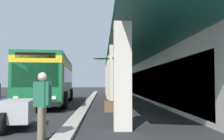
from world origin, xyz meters
The scene contains 6 objects.
ground centered at (0.00, 8.00, 0.00)m, with size 120.00×120.00×0.00m, color #262628.
curb_strip centered at (-2.56, 2.59, 0.06)m, with size 37.77×0.50×0.12m, color #9E998E.
plaza_building centered at (-2.56, 12.21, 3.40)m, with size 31.77×13.59×6.79m.
transit_bus centered at (0.43, -0.05, 1.85)m, with size 11.36×3.35×3.34m.
pedestrian centered at (12.04, 2.08, 1.00)m, with size 0.58×0.52×1.75m.
potted_palm centered at (5.26, 4.14, 0.72)m, with size 1.78×2.12×2.93m.
Camera 1 is at (18.83, 3.63, 1.50)m, focal length 42.12 mm.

